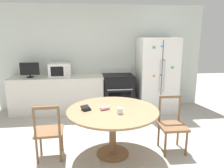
{
  "coord_description": "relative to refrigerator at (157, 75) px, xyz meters",
  "views": [
    {
      "loc": [
        -0.34,
        -2.95,
        1.91
      ],
      "look_at": [
        0.1,
        1.15,
        0.95
      ],
      "focal_mm": 35.0,
      "sensor_mm": 36.0,
      "label": 1
    }
  ],
  "objects": [
    {
      "name": "ground_plane",
      "position": [
        -1.33,
        -2.21,
        -0.9
      ],
      "size": [
        14.0,
        14.0,
        0.0
      ],
      "primitive_type": "plane",
      "color": "#B2ADA3"
    },
    {
      "name": "folded_napkin",
      "position": [
        -1.44,
        -1.98,
        -0.12
      ],
      "size": [
        0.16,
        0.1,
        0.05
      ],
      "color": "pink",
      "rests_on": "dining_table"
    },
    {
      "name": "candle_glass",
      "position": [
        -1.23,
        -2.16,
        -0.11
      ],
      "size": [
        0.09,
        0.09,
        0.08
      ],
      "color": "silver",
      "rests_on": "dining_table"
    },
    {
      "name": "countertop_tv",
      "position": [
        -3.04,
        0.06,
        0.19
      ],
      "size": [
        0.43,
        0.16,
        0.35
      ],
      "color": "black",
      "rests_on": "kitchen_counter"
    },
    {
      "name": "refrigerator",
      "position": [
        0.0,
        0.0,
        0.0
      ],
      "size": [
        0.92,
        0.77,
        1.81
      ],
      "color": "white",
      "rests_on": "ground_plane"
    },
    {
      "name": "microwave",
      "position": [
        -2.35,
        0.08,
        0.15
      ],
      "size": [
        0.5,
        0.4,
        0.32
      ],
      "color": "white",
      "rests_on": "kitchen_counter"
    },
    {
      "name": "back_wall",
      "position": [
        -1.33,
        0.44,
        0.4
      ],
      "size": [
        5.2,
        0.1,
        2.6
      ],
      "color": "silver",
      "rests_on": "ground_plane"
    },
    {
      "name": "dining_chair_left",
      "position": [
        -2.3,
        -1.98,
        -0.47
      ],
      "size": [
        0.44,
        0.44,
        0.9
      ],
      "rotation": [
        0.0,
        0.0,
        6.34
      ],
      "color": "brown",
      "rests_on": "ground_plane"
    },
    {
      "name": "kitchen_counter",
      "position": [
        -2.44,
        0.08,
        -0.45
      ],
      "size": [
        2.22,
        0.64,
        0.9
      ],
      "color": "silver",
      "rests_on": "ground_plane"
    },
    {
      "name": "dining_chair_right",
      "position": [
        -0.33,
        -1.95,
        -0.47
      ],
      "size": [
        0.42,
        0.42,
        0.9
      ],
      "rotation": [
        0.0,
        0.0,
        3.13
      ],
      "color": "brown",
      "rests_on": "ground_plane"
    },
    {
      "name": "wallet",
      "position": [
        -1.73,
        -1.96,
        -0.12
      ],
      "size": [
        0.17,
        0.17,
        0.07
      ],
      "color": "black",
      "rests_on": "dining_table"
    },
    {
      "name": "oven_range",
      "position": [
        -0.96,
        0.05,
        -0.44
      ],
      "size": [
        0.73,
        0.68,
        1.08
      ],
      "color": "black",
      "rests_on": "ground_plane"
    },
    {
      "name": "dining_table",
      "position": [
        -1.32,
        -1.98,
        -0.26
      ],
      "size": [
        1.42,
        1.42,
        0.76
      ],
      "color": "#997551",
      "rests_on": "ground_plane"
    }
  ]
}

